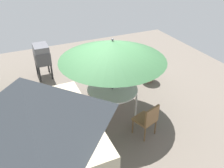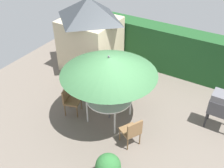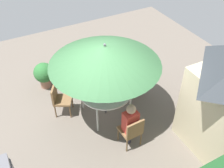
{
  "view_description": "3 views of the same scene",
  "coord_description": "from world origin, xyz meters",
  "views": [
    {
      "loc": [
        -5.26,
        2.16,
        4.22
      ],
      "look_at": [
        -0.16,
        -0.16,
        0.87
      ],
      "focal_mm": 38.57,
      "sensor_mm": 36.0,
      "label": 1
    },
    {
      "loc": [
        2.9,
        -5.25,
        5.6
      ],
      "look_at": [
        -0.3,
        0.08,
        1.17
      ],
      "focal_mm": 41.96,
      "sensor_mm": 36.0,
      "label": 2
    },
    {
      "loc": [
        1.96,
        4.47,
        5.28
      ],
      "look_at": [
        -0.41,
        -0.01,
        1.06
      ],
      "focal_mm": 41.97,
      "sensor_mm": 36.0,
      "label": 3
    }
  ],
  "objects": [
    {
      "name": "patio_umbrella",
      "position": [
        -0.28,
        -0.12,
        1.91
      ],
      "size": [
        2.71,
        2.71,
        2.22
      ],
      "color": "#4C4C51",
      "rests_on": "ground"
    },
    {
      "name": "potted_plant_by_shed",
      "position": [
        0.85,
        -2.01,
        0.48
      ],
      "size": [
        0.61,
        0.61,
        0.83
      ],
      "color": "#936651",
      "rests_on": "ground"
    },
    {
      "name": "person_in_red",
      "position": [
        -0.33,
        1.05,
        0.78
      ],
      "size": [
        0.35,
        0.25,
        1.26
      ],
      "color": "#CC3D33",
      "rests_on": "ground"
    },
    {
      "name": "ground_plane",
      "position": [
        0.0,
        0.0,
        0.0
      ],
      "size": [
        11.0,
        11.0,
        0.0
      ],
      "primitive_type": "plane",
      "color": "#6B6056"
    },
    {
      "name": "patio_table",
      "position": [
        -0.28,
        -0.12,
        0.74
      ],
      "size": [
        1.36,
        1.36,
        0.8
      ],
      "color": "white",
      "rests_on": "ground"
    },
    {
      "name": "chair_near_shed",
      "position": [
        -0.33,
        1.14,
        0.52
      ],
      "size": [
        0.48,
        0.48,
        0.9
      ],
      "color": "olive",
      "rests_on": "ground"
    },
    {
      "name": "chair_toward_hedge",
      "position": [
        0.8,
        -0.72,
        0.52
      ],
      "size": [
        0.63,
        0.63,
        0.9
      ],
      "color": "olive",
      "rests_on": "ground"
    },
    {
      "name": "chair_far_side",
      "position": [
        -1.47,
        -0.51,
        0.52
      ],
      "size": [
        0.58,
        0.58,
        0.9
      ],
      "color": "olive",
      "rests_on": "ground"
    }
  ]
}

